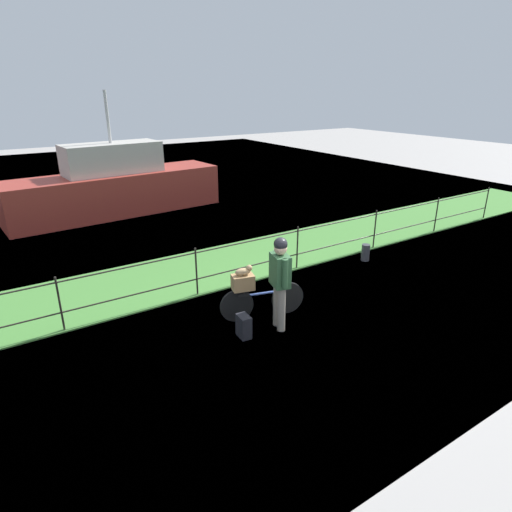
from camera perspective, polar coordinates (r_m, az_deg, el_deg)
name	(u,v)px	position (r m, az deg, el deg)	size (l,w,h in m)	color
ground_plane	(322,327)	(7.89, 8.62, -9.22)	(60.00, 60.00, 0.00)	#9E9993
grass_strip	(225,264)	(10.45, -4.04, -1.07)	(27.00, 2.40, 0.03)	#478438
harbor_water	(119,195)	(18.15, -17.59, 7.61)	(30.00, 30.00, 0.00)	slate
iron_fence	(250,255)	(9.33, -0.74, 0.11)	(18.04, 0.04, 1.03)	#28231E
bicycle_main	(262,301)	(7.97, 0.74, -5.92)	(1.56, 0.45, 0.62)	black
wooden_crate	(243,282)	(7.69, -1.73, -3.47)	(0.39, 0.25, 0.27)	#A87F51
terrier_dog	(244,271)	(7.61, -1.57, -1.98)	(0.32, 0.21, 0.18)	tan
cyclist_person	(280,275)	(7.36, 3.17, -2.57)	(0.35, 0.53, 1.68)	gray
backpack_on_paving	(244,326)	(7.44, -1.61, -9.22)	(0.28, 0.18, 0.40)	black
mooring_bollard	(365,252)	(10.96, 14.20, 0.46)	(0.20, 0.20, 0.41)	#38383D
moored_boat_near	(116,187)	(15.34, -17.97, 8.61)	(7.08, 2.29, 3.92)	#9E3328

